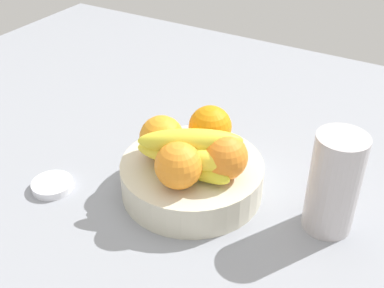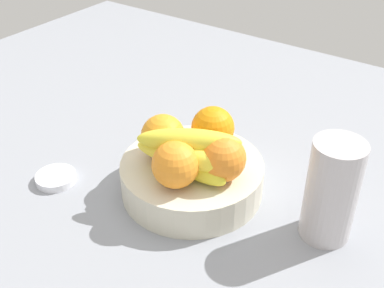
{
  "view_description": "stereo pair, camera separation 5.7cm",
  "coord_description": "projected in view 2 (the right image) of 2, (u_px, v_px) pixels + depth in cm",
  "views": [
    {
      "loc": [
        33.04,
        -60.07,
        55.19
      ],
      "look_at": [
        -1.13,
        -1.72,
        9.96
      ],
      "focal_mm": 45.37,
      "sensor_mm": 36.0,
      "label": 1
    },
    {
      "loc": [
        37.85,
        -56.97,
        55.19
      ],
      "look_at": [
        -1.13,
        -1.72,
        9.96
      ],
      "focal_mm": 45.37,
      "sensor_mm": 36.0,
      "label": 2
    }
  ],
  "objects": [
    {
      "name": "banana_bunch",
      "position": [
        185.0,
        153.0,
        0.79
      ],
      "size": [
        17.53,
        12.08,
        8.4
      ],
      "color": "yellow",
      "rests_on": "fruit_bowl"
    },
    {
      "name": "orange_center",
      "position": [
        175.0,
        164.0,
        0.77
      ],
      "size": [
        7.73,
        7.73,
        7.73
      ],
      "primitive_type": "sphere",
      "color": "orange",
      "rests_on": "fruit_bowl"
    },
    {
      "name": "orange_front_left",
      "position": [
        213.0,
        128.0,
        0.86
      ],
      "size": [
        7.73,
        7.73,
        7.73
      ],
      "primitive_type": "sphere",
      "color": "orange",
      "rests_on": "fruit_bowl"
    },
    {
      "name": "jar_lid",
      "position": [
        56.0,
        178.0,
        0.89
      ],
      "size": [
        7.35,
        7.35,
        1.41
      ],
      "primitive_type": "cylinder",
      "color": "silver",
      "rests_on": "ground_plane"
    },
    {
      "name": "ground_plane",
      "position": [
        202.0,
        194.0,
        0.88
      ],
      "size": [
        180.0,
        140.0,
        3.0
      ],
      "primitive_type": "cube",
      "color": "gray"
    },
    {
      "name": "thermos_tumbler",
      "position": [
        332.0,
        191.0,
        0.73
      ],
      "size": [
        7.98,
        7.98,
        17.15
      ],
      "primitive_type": "cylinder",
      "color": "#BCB6B7",
      "rests_on": "ground_plane"
    },
    {
      "name": "fruit_bowl",
      "position": [
        192.0,
        177.0,
        0.85
      ],
      "size": [
        24.96,
        24.96,
        5.96
      ],
      "primitive_type": "cylinder",
      "color": "beige",
      "rests_on": "ground_plane"
    },
    {
      "name": "orange_front_right",
      "position": [
        163.0,
        136.0,
        0.84
      ],
      "size": [
        7.73,
        7.73,
        7.73
      ],
      "primitive_type": "sphere",
      "color": "orange",
      "rests_on": "fruit_bowl"
    },
    {
      "name": "orange_back_left",
      "position": [
        223.0,
        158.0,
        0.78
      ],
      "size": [
        7.73,
        7.73,
        7.73
      ],
      "primitive_type": "sphere",
      "color": "orange",
      "rests_on": "fruit_bowl"
    }
  ]
}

